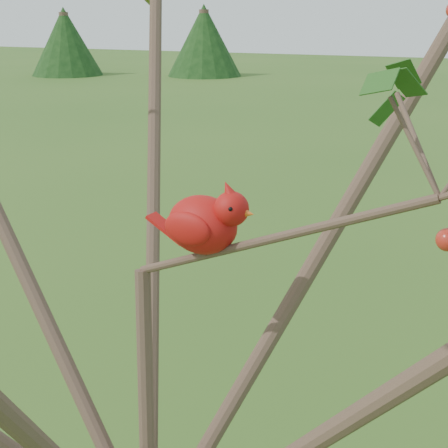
# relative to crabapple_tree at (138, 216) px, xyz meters

# --- Properties ---
(crabapple_tree) EXTENTS (2.35, 2.05, 2.95)m
(crabapple_tree) POSITION_rel_crabapple_tree_xyz_m (0.00, 0.00, 0.00)
(crabapple_tree) COLOR #3D2A20
(crabapple_tree) RESTS_ON ground
(cardinal) EXTENTS (0.25, 0.13, 0.17)m
(cardinal) POSITION_rel_crabapple_tree_xyz_m (0.09, 0.11, -0.03)
(cardinal) COLOR #A6100E
(cardinal) RESTS_ON ground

